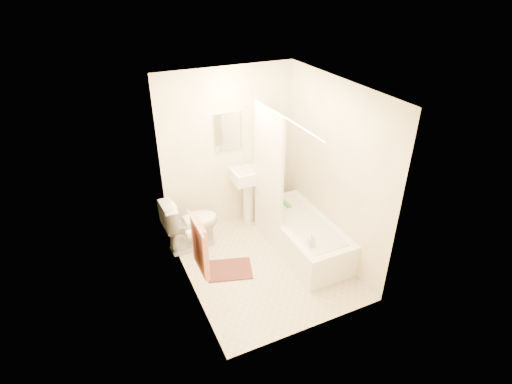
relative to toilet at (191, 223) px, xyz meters
name	(u,v)px	position (x,y,z in m)	size (l,w,h in m)	color
floor	(264,264)	(0.75, -0.80, -0.39)	(2.40, 2.40, 0.00)	beige
ceiling	(266,88)	(0.75, -0.80, 2.01)	(2.40, 2.40, 0.00)	white
wall_back	(228,151)	(0.75, 0.40, 0.81)	(2.00, 0.02, 2.40)	beige
wall_left	(184,205)	(-0.25, -0.80, 0.81)	(0.02, 2.40, 2.40)	beige
wall_right	(334,171)	(1.75, -0.80, 0.81)	(0.02, 2.40, 2.40)	beige
mirror	(228,131)	(0.75, 0.38, 1.11)	(0.40, 0.03, 0.55)	white
curtain_rod	(285,118)	(1.05, -0.70, 1.61)	(0.03, 0.03, 1.70)	silver
shower_curtain	(269,165)	(1.05, -0.30, 0.83)	(0.04, 0.80, 1.55)	silver
towel_bar	(195,223)	(-0.21, -1.05, 0.71)	(0.02, 0.02, 0.60)	silver
towel	(200,246)	(-0.18, -1.05, 0.39)	(0.06, 0.45, 0.66)	#CC7266
toilet_paper	(191,234)	(-0.18, -0.68, 0.31)	(0.12, 0.12, 0.11)	white
toilet	(191,223)	(0.00, 0.00, 0.00)	(0.44, 0.79, 0.77)	white
sink	(249,193)	(1.00, 0.25, 0.12)	(0.52, 0.41, 1.01)	white
bathtub	(302,235)	(1.39, -0.71, -0.16)	(0.71, 1.63, 0.46)	white
bath_mat	(230,270)	(0.28, -0.72, -0.38)	(0.58, 0.43, 0.02)	#553223
soap_bottle	(311,240)	(1.20, -1.22, 0.16)	(0.08, 0.08, 0.18)	white
scrub_brush	(286,204)	(1.39, -0.23, 0.09)	(0.06, 0.21, 0.04)	green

